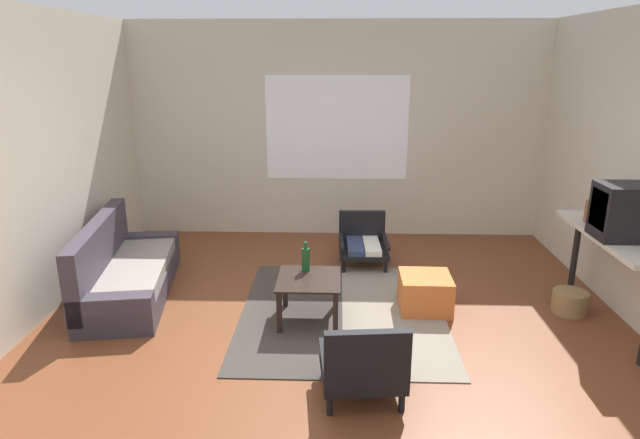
{
  "coord_description": "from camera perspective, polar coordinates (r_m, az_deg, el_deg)",
  "views": [
    {
      "loc": [
        0.03,
        -3.91,
        2.28
      ],
      "look_at": [
        -0.13,
        0.7,
        0.88
      ],
      "focal_mm": 30.54,
      "sensor_mm": 36.0,
      "label": 1
    }
  ],
  "objects": [
    {
      "name": "armchair_striped_foreground",
      "position": [
        3.81,
        4.58,
        -15.04
      ],
      "size": [
        0.61,
        0.59,
        0.61
      ],
      "color": "black",
      "rests_on": "ground"
    },
    {
      "name": "couch",
      "position": [
        5.7,
        -19.78,
        -5.25
      ],
      "size": [
        0.98,
        1.92,
        0.76
      ],
      "color": "#38333D",
      "rests_on": "ground"
    },
    {
      "name": "side_wall_left",
      "position": [
        5.08,
        -30.07,
        4.04
      ],
      "size": [
        0.12,
        6.6,
        2.7
      ],
      "primitive_type": "cube",
      "color": "beige",
      "rests_on": "ground"
    },
    {
      "name": "coffee_table",
      "position": [
        4.83,
        -1.16,
        -7.0
      ],
      "size": [
        0.55,
        0.6,
        0.4
      ],
      "color": "black",
      "rests_on": "ground"
    },
    {
      "name": "armchair_by_window",
      "position": [
        6.22,
        4.51,
        -2.27
      ],
      "size": [
        0.56,
        0.64,
        0.55
      ],
      "color": "black",
      "rests_on": "ground"
    },
    {
      "name": "area_rug",
      "position": [
        5.1,
        2.36,
        -9.67
      ],
      "size": [
        1.85,
        2.22,
        0.01
      ],
      "color": "#38332D",
      "rests_on": "ground"
    },
    {
      "name": "crt_television",
      "position": [
        5.05,
        29.4,
        0.72
      ],
      "size": [
        0.46,
        0.36,
        0.45
      ],
      "color": "black",
      "rests_on": "console_shelf"
    },
    {
      "name": "ground_plane",
      "position": [
        4.52,
        1.41,
        -13.4
      ],
      "size": [
        7.8,
        7.8,
        0.0
      ],
      "primitive_type": "plane",
      "color": "brown"
    },
    {
      "name": "wicker_basket",
      "position": [
        5.55,
        24.69,
        -7.85
      ],
      "size": [
        0.31,
        0.31,
        0.21
      ],
      "primitive_type": "cylinder",
      "color": "olive",
      "rests_on": "ground"
    },
    {
      "name": "ottoman_orange",
      "position": [
        5.18,
        10.94,
        -7.54
      ],
      "size": [
        0.47,
        0.47,
        0.34
      ],
      "primitive_type": "cube",
      "rotation": [
        0.0,
        0.0,
        -0.01
      ],
      "color": "#D1662D",
      "rests_on": "ground"
    },
    {
      "name": "far_wall_with_window",
      "position": [
        7.03,
        1.79,
        9.25
      ],
      "size": [
        5.6,
        0.13,
        2.7
      ],
      "color": "beige",
      "rests_on": "ground"
    },
    {
      "name": "console_shelf",
      "position": [
        5.24,
        28.37,
        -2.34
      ],
      "size": [
        0.43,
        1.46,
        0.84
      ],
      "color": "beige",
      "rests_on": "ground"
    },
    {
      "name": "glass_bottle",
      "position": [
        4.92,
        -1.51,
        -4.14
      ],
      "size": [
        0.07,
        0.07,
        0.27
      ],
      "color": "#194723",
      "rests_on": "coffee_table"
    },
    {
      "name": "clay_vase",
      "position": [
        5.46,
        27.21,
        0.86
      ],
      "size": [
        0.24,
        0.24,
        0.32
      ],
      "color": "brown",
      "rests_on": "console_shelf"
    }
  ]
}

